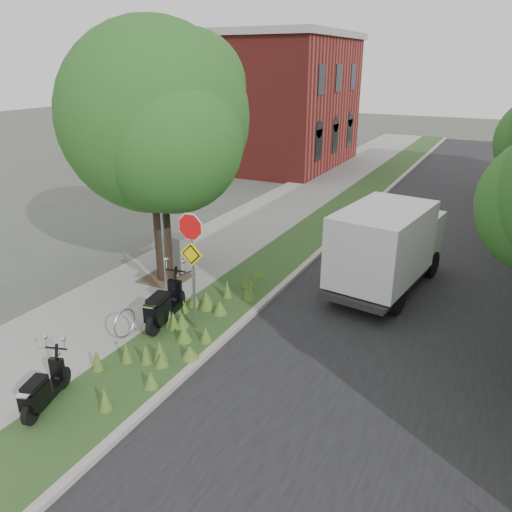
{
  "coord_description": "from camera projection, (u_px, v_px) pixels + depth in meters",
  "views": [
    {
      "loc": [
        5.19,
        -8.82,
        6.57
      ],
      "look_at": [
        -0.95,
        3.16,
        1.3
      ],
      "focal_mm": 35.0,
      "sensor_mm": 36.0,
      "label": 1
    }
  ],
  "objects": [
    {
      "name": "road",
      "position": [
        431.0,
        247.0,
        18.92
      ],
      "size": [
        7.0,
        60.0,
        0.01
      ],
      "primitive_type": "cube",
      "color": "black",
      "rests_on": "ground"
    },
    {
      "name": "box_truck",
      "position": [
        388.0,
        244.0,
        14.89
      ],
      "size": [
        2.63,
        5.26,
        2.28
      ],
      "color": "#262628",
      "rests_on": "ground"
    },
    {
      "name": "scooter_near",
      "position": [
        41.0,
        394.0,
        9.76
      ],
      "size": [
        0.64,
        1.58,
        0.77
      ],
      "color": "black",
      "rests_on": "ground"
    },
    {
      "name": "sign_assembly",
      "position": [
        191.0,
        248.0,
        12.14
      ],
      "size": [
        0.94,
        0.08,
        3.22
      ],
      "color": "#A5A8AD",
      "rests_on": "ground"
    },
    {
      "name": "verge",
      "position": [
        319.0,
        228.0,
        20.81
      ],
      "size": [
        2.0,
        60.0,
        0.12
      ],
      "primitive_type": "cube",
      "color": "#2C4F21",
      "rests_on": "ground"
    },
    {
      "name": "utility_cabinet",
      "position": [
        178.0,
        254.0,
        16.3
      ],
      "size": [
        1.0,
        0.77,
        1.19
      ],
      "color": "#262628",
      "rests_on": "ground"
    },
    {
      "name": "kerb_near",
      "position": [
        342.0,
        232.0,
        20.38
      ],
      "size": [
        0.2,
        60.0,
        0.13
      ],
      "primitive_type": "cube",
      "color": "#9E9991",
      "rests_on": "ground"
    },
    {
      "name": "ground",
      "position": [
        231.0,
        356.0,
        11.91
      ],
      "size": [
        120.0,
        120.0,
        0.0
      ],
      "primitive_type": "plane",
      "color": "#4C5147",
      "rests_on": "ground"
    },
    {
      "name": "brick_building",
      "position": [
        271.0,
        100.0,
        32.64
      ],
      "size": [
        9.4,
        10.4,
        8.3
      ],
      "color": "maroon",
      "rests_on": "ground"
    },
    {
      "name": "sidewalk_near",
      "position": [
        260.0,
        219.0,
        21.98
      ],
      "size": [
        3.5,
        60.0,
        0.12
      ],
      "primitive_type": "cube",
      "color": "gray",
      "rests_on": "ground"
    },
    {
      "name": "scooter_far",
      "position": [
        162.0,
        310.0,
        12.87
      ],
      "size": [
        0.62,
        1.99,
        0.95
      ],
      "color": "black",
      "rests_on": "ground"
    },
    {
      "name": "bike_hoop",
      "position": [
        124.0,
        323.0,
        12.38
      ],
      "size": [
        0.06,
        0.78,
        0.77
      ],
      "color": "#A5A8AD",
      "rests_on": "ground"
    },
    {
      "name": "street_tree_main",
      "position": [
        154.0,
        127.0,
        14.26
      ],
      "size": [
        6.21,
        5.54,
        7.66
      ],
      "color": "black",
      "rests_on": "ground"
    },
    {
      "name": "bare_post",
      "position": [
        163.0,
        231.0,
        13.99
      ],
      "size": [
        0.08,
        0.08,
        4.0
      ],
      "color": "#A5A8AD",
      "rests_on": "ground"
    }
  ]
}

